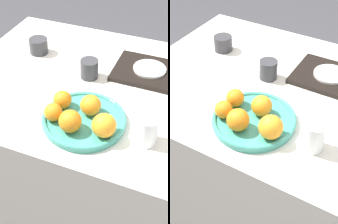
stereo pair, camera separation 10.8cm
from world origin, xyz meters
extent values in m
plane|color=#38383D|center=(0.00, 0.00, 0.00)|extent=(12.00, 12.00, 0.00)
cube|color=silver|center=(0.00, 0.00, 0.35)|extent=(1.43, 0.90, 0.70)
cylinder|color=teal|center=(-0.09, -0.24, 0.71)|extent=(0.29, 0.29, 0.02)
torus|color=teal|center=(-0.09, -0.24, 0.72)|extent=(0.30, 0.30, 0.02)
sphere|color=orange|center=(-0.08, -0.21, 0.76)|extent=(0.07, 0.07, 0.07)
sphere|color=orange|center=(-0.11, -0.31, 0.76)|extent=(0.08, 0.08, 0.08)
sphere|color=orange|center=(-0.19, -0.21, 0.76)|extent=(0.07, 0.07, 0.07)
sphere|color=orange|center=(0.00, -0.29, 0.76)|extent=(0.08, 0.08, 0.08)
sphere|color=orange|center=(-0.19, -0.29, 0.76)|extent=(0.06, 0.06, 0.06)
cylinder|color=silver|center=(0.13, -0.25, 0.76)|extent=(0.07, 0.07, 0.11)
cube|color=black|center=(0.05, 0.15, 0.71)|extent=(0.30, 0.24, 0.02)
cylinder|color=white|center=(0.05, 0.15, 0.73)|extent=(0.14, 0.14, 0.01)
cylinder|color=#333338|center=(-0.47, 0.13, 0.74)|extent=(0.09, 0.09, 0.07)
cylinder|color=#333338|center=(-0.18, 0.03, 0.74)|extent=(0.08, 0.08, 0.08)
camera|label=1|loc=(0.21, -0.99, 1.47)|focal=50.00mm
camera|label=2|loc=(0.31, -0.94, 1.47)|focal=50.00mm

